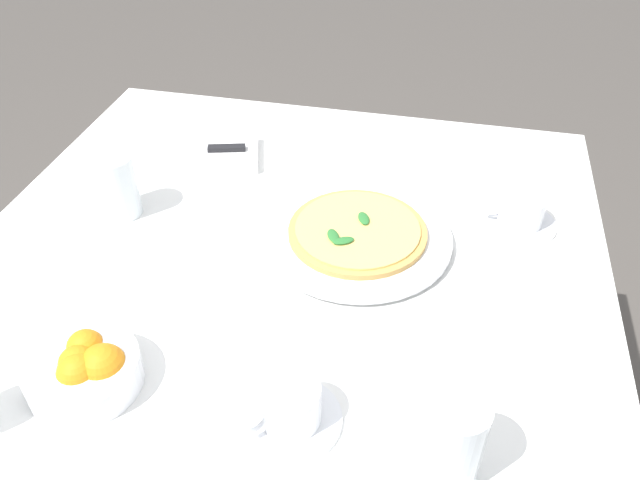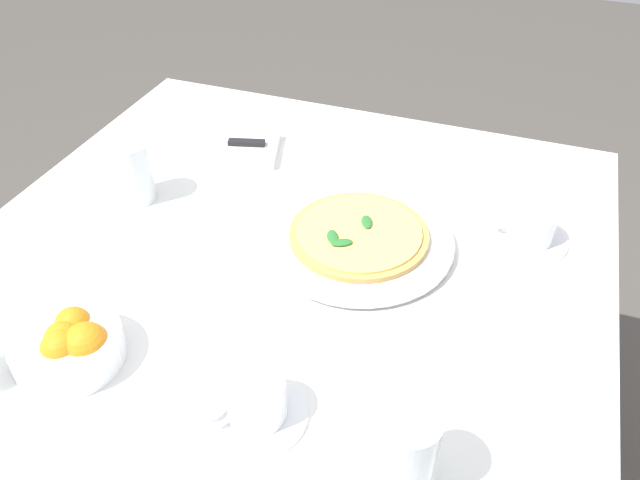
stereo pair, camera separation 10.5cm
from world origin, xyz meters
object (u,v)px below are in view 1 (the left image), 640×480
Objects in this scene: coffee_cup_near_right at (290,407)px; coffee_cup_center_back at (521,212)px; water_glass_far_left at (117,189)px; citrus_bowl at (86,369)px; water_glass_far_right at (451,443)px; dinner_knife at (202,149)px; napkin_folded at (204,155)px; pizza_plate at (357,237)px; pizza at (357,231)px.

coffee_cup_center_back is at bearing -120.99° from coffee_cup_near_right.
water_glass_far_left reaches higher than citrus_bowl.
coffee_cup_center_back is at bearing -100.49° from water_glass_far_right.
water_glass_far_left is 0.60× the size of dinner_knife.
napkin_folded is at bearing -180.00° from dinner_knife.
citrus_bowl is (0.47, -0.03, -0.03)m from water_glass_far_right.
coffee_cup_center_back is 0.63m from dinner_knife.
pizza_plate is 2.42× the size of coffee_cup_center_back.
pizza_plate is 1.37× the size of pizza.
water_glass_far_right reaches higher than dinner_knife.
water_glass_far_left is (0.41, -0.36, 0.02)m from coffee_cup_near_right.
coffee_cup_center_back is 0.53× the size of napkin_folded.
coffee_cup_near_right is 0.52× the size of napkin_folded.
water_glass_far_right is at bearing 113.56° from pizza.
napkin_folded reaches higher than pizza_plate.
pizza is at bearing 22.20° from coffee_cup_center_back.
dinner_knife is 0.57m from citrus_bowl.
dinner_knife is (0.00, 0.00, 0.01)m from napkin_folded.
pizza is 0.44m from water_glass_far_right.
water_glass_far_left reaches higher than pizza_plate.
dinner_knife is (0.35, -0.20, -0.00)m from pizza.
coffee_cup_center_back is 0.56m from coffee_cup_near_right.
dinner_knife is (0.35, -0.20, 0.01)m from pizza_plate.
coffee_cup_near_right is (0.29, 0.48, 0.00)m from coffee_cup_center_back.
pizza_plate is 1.66× the size of dinner_knife.
citrus_bowl is (0.30, 0.37, 0.02)m from pizza_plate.
pizza is 0.37m from coffee_cup_near_right.
napkin_folded is (0.62, -0.09, -0.02)m from coffee_cup_center_back.
pizza is at bearing 50.87° from pizza_plate.
pizza is at bearing -66.44° from water_glass_far_right.
citrus_bowl is at bearing 51.41° from pizza_plate.
water_glass_far_left is 0.39m from citrus_bowl.
coffee_cup_near_right is 1.12× the size of water_glass_far_left.
citrus_bowl is (-0.06, 0.57, 0.00)m from dinner_knife.
water_glass_far_left is (0.70, 0.12, 0.02)m from coffee_cup_center_back.
coffee_cup_center_back is 0.71m from water_glass_far_left.
napkin_folded is (0.52, -0.60, -0.05)m from water_glass_far_right.
coffee_cup_near_right is (0.02, 0.37, 0.00)m from pizza.
coffee_cup_near_right is 0.66m from dinner_knife.
citrus_bowl is at bearing 40.40° from coffee_cup_center_back.
coffee_cup_center_back is at bearing -139.60° from citrus_bowl.
coffee_cup_center_back is at bearing -157.84° from pizza_plate.
pizza_plate is at bearing 134.20° from napkin_folded.
coffee_cup_near_right is 0.66m from napkin_folded.
dinner_knife is at bearing -59.62° from coffee_cup_near_right.
citrus_bowl reaches higher than pizza_plate.
water_glass_far_right is at bearing 116.16° from dinner_knife.
pizza_plate is at bearing 22.16° from coffee_cup_center_back.
coffee_cup_center_back reaches higher than pizza.
coffee_cup_center_back is 0.69× the size of dinner_knife.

